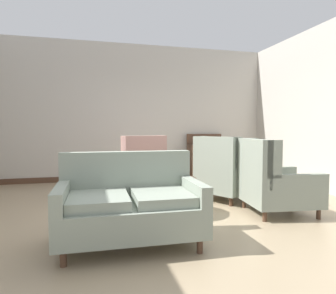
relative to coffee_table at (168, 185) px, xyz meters
The scene contains 11 objects.
ground 0.45m from the coffee_table, 104.33° to the right, with size 9.01×9.01×0.00m, color #9E896B.
wall_back 3.23m from the coffee_table, 91.02° to the left, with size 6.59×0.08×3.11m, color #BCB7AD.
wall_right 3.45m from the coffee_table, 13.46° to the left, with size 0.08×4.50×3.11m, color #BCB7AD.
baseboard_back 2.97m from the coffee_table, 91.03° to the left, with size 6.43×0.03×0.12m, color #4C3323.
coffee_table is the anchor object (origin of this frame).
porcelain_vase 0.26m from the coffee_table, 39.72° to the left, with size 0.14×0.14×0.36m.
settee 1.13m from the coffee_table, 124.41° to the right, with size 1.44×0.88×0.92m.
armchair_near_sideboard 1.24m from the coffee_table, 27.04° to the left, with size 1.14×1.10×1.05m.
armchair_back_corner 1.26m from the coffee_table, 98.29° to the left, with size 0.89×0.92×1.06m.
armchair_near_window 1.45m from the coffee_table, 13.49° to the right, with size 0.99×0.93×1.04m.
sideboard 3.18m from the coffee_table, 58.67° to the left, with size 0.88×0.41×1.05m.
Camera 1 is at (-0.96, -3.75, 1.17)m, focal length 32.08 mm.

